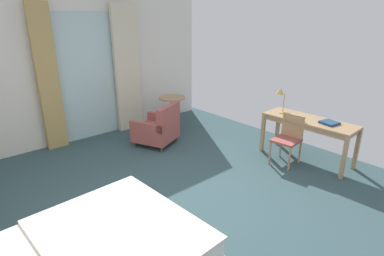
# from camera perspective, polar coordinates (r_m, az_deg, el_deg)

# --- Properties ---
(ground) EXTENTS (6.39, 6.98, 0.10)m
(ground) POSITION_cam_1_polar(r_m,az_deg,el_deg) (4.69, -1.98, -13.03)
(ground) COLOR #334C51
(wall_back) EXTENTS (5.99, 0.12, 2.89)m
(wall_back) POSITION_cam_1_polar(r_m,az_deg,el_deg) (6.83, -19.97, 9.98)
(wall_back) COLOR silver
(wall_back) RESTS_ON ground
(balcony_glass_door) EXTENTS (1.23, 0.02, 2.54)m
(balcony_glass_door) POSITION_cam_1_polar(r_m,az_deg,el_deg) (6.85, -18.26, 8.71)
(balcony_glass_door) COLOR silver
(balcony_glass_door) RESTS_ON ground
(curtain_panel_left) EXTENTS (0.38, 0.10, 2.73)m
(curtain_panel_left) POSITION_cam_1_polar(r_m,az_deg,el_deg) (6.46, -24.80, 8.08)
(curtain_panel_left) COLOR tan
(curtain_panel_left) RESTS_ON ground
(curtain_panel_right) EXTENTS (0.59, 0.10, 2.73)m
(curtain_panel_right) POSITION_cam_1_polar(r_m,az_deg,el_deg) (7.11, -11.77, 10.46)
(curtain_panel_right) COLOR beige
(curtain_panel_right) RESTS_ON ground
(writing_desk) EXTENTS (0.62, 1.61, 0.77)m
(writing_desk) POSITION_cam_1_polar(r_m,az_deg,el_deg) (5.90, 20.58, 0.68)
(writing_desk) COLOR tan
(writing_desk) RESTS_ON ground
(desk_chair) EXTENTS (0.47, 0.45, 0.86)m
(desk_chair) POSITION_cam_1_polar(r_m,az_deg,el_deg) (5.73, 17.21, -1.49)
(desk_chair) COLOR #9E4C47
(desk_chair) RESTS_ON ground
(desk_lamp) EXTENTS (0.16, 0.23, 0.48)m
(desk_lamp) POSITION_cam_1_polar(r_m,az_deg,el_deg) (6.02, 15.93, 5.98)
(desk_lamp) COLOR tan
(desk_lamp) RESTS_ON writing_desk
(closed_book) EXTENTS (0.30, 0.31, 0.04)m
(closed_book) POSITION_cam_1_polar(r_m,az_deg,el_deg) (5.75, 23.79, 0.90)
(closed_book) COLOR navy
(closed_book) RESTS_ON writing_desk
(armchair_by_window) EXTENTS (0.98, 0.97, 0.84)m
(armchair_by_window) POSITION_cam_1_polar(r_m,az_deg,el_deg) (6.33, -6.22, -0.08)
(armchair_by_window) COLOR #9E4C47
(armchair_by_window) RESTS_ON ground
(round_cafe_table) EXTENTS (0.61, 0.61, 0.72)m
(round_cafe_table) POSITION_cam_1_polar(r_m,az_deg,el_deg) (7.24, -3.61, 4.18)
(round_cafe_table) COLOR tan
(round_cafe_table) RESTS_ON ground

